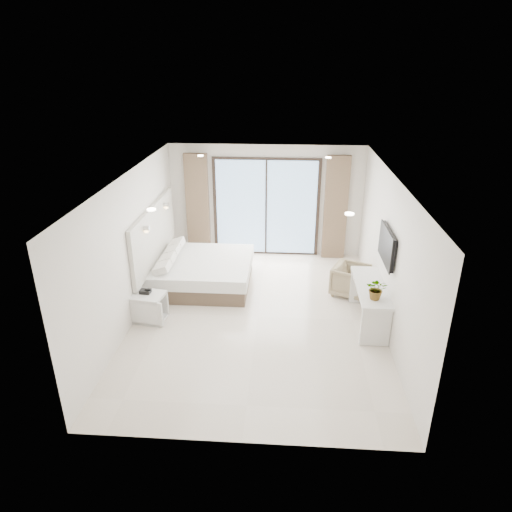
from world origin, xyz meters
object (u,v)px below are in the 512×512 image
object	(u,v)px
armchair	(351,279)
bed	(202,272)
console_desk	(370,296)
nightstand	(149,307)

from	to	relation	value
armchair	bed	bearing A→B (deg)	109.67
armchair	console_desk	bearing A→B (deg)	-146.44
nightstand	armchair	xyz separation A→B (m)	(3.87, 1.28, 0.08)
bed	console_desk	bearing A→B (deg)	-21.72
nightstand	armchair	bearing A→B (deg)	27.53
nightstand	console_desk	bearing A→B (deg)	11.76
nightstand	console_desk	xyz separation A→B (m)	(4.06, 0.18, 0.30)
nightstand	console_desk	distance (m)	4.07
nightstand	armchair	world-z (taller)	armchair
console_desk	armchair	world-z (taller)	console_desk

